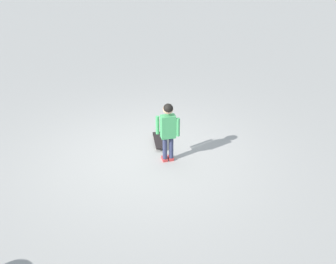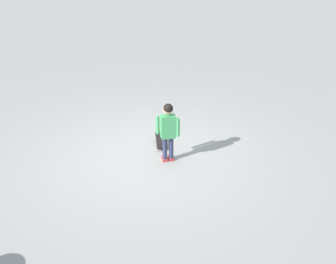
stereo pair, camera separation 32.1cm
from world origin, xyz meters
The scene contains 3 objects.
ground_plane centered at (0.00, 0.00, 0.00)m, with size 50.00×50.00×0.00m, color gray.
child_person centered at (0.39, 0.00, 0.66)m, with size 0.41×0.27×1.06m.
skateboard centered at (0.02, 0.52, 0.06)m, with size 0.48×0.66×0.07m.
Camera 1 is at (2.49, -5.46, 3.55)m, focal length 42.47 mm.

